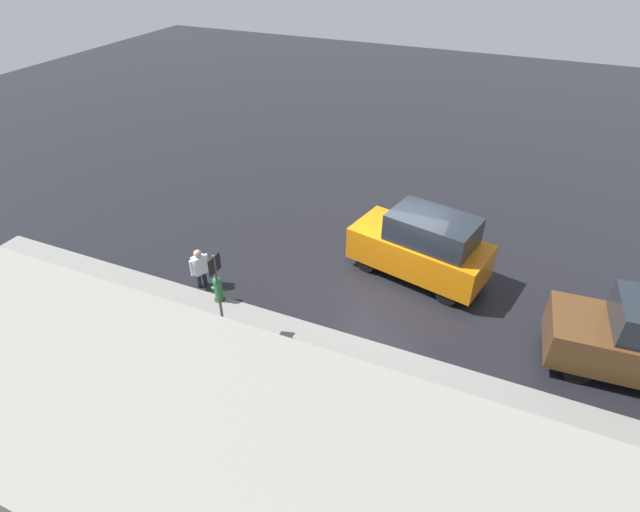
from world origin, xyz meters
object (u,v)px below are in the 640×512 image
(moving_hatchback, at_px, (422,246))
(pedestrian, at_px, (200,266))
(sign_post, at_px, (217,284))
(fire_hydrant, at_px, (218,289))

(moving_hatchback, height_order, pedestrian, moving_hatchback)
(moving_hatchback, xyz_separation_m, pedestrian, (5.58, 2.97, -0.34))
(sign_post, bearing_deg, moving_hatchback, -131.87)
(pedestrian, height_order, sign_post, sign_post)
(pedestrian, bearing_deg, moving_hatchback, -151.96)
(moving_hatchback, distance_m, sign_post, 5.93)
(fire_hydrant, distance_m, sign_post, 1.77)
(fire_hydrant, relative_size, pedestrian, 0.66)
(moving_hatchback, distance_m, pedestrian, 6.33)
(moving_hatchback, height_order, fire_hydrant, moving_hatchback)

